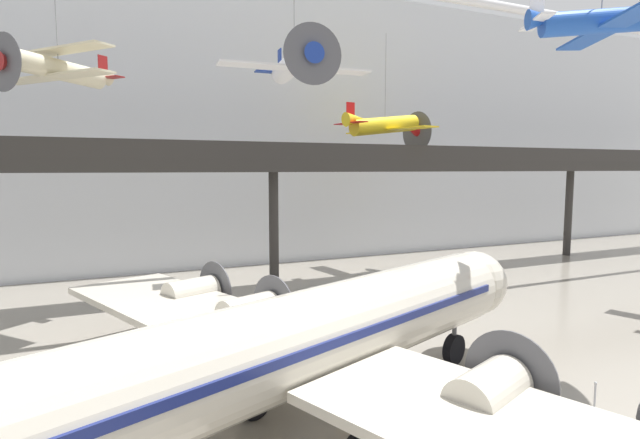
{
  "coord_description": "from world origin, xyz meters",
  "views": [
    {
      "loc": [
        -11.66,
        -10.12,
        8.51
      ],
      "look_at": [
        -2.55,
        10.2,
        6.21
      ],
      "focal_mm": 28.0,
      "sensor_mm": 36.0,
      "label": 1
    }
  ],
  "objects": [
    {
      "name": "airliner_silver_main",
      "position": [
        -6.54,
        3.29,
        3.27
      ],
      "size": [
        24.28,
        28.41,
        8.93
      ],
      "rotation": [
        0.0,
        0.0,
        0.37
      ],
      "color": "beige",
      "rests_on": "ground"
    },
    {
      "name": "suspended_plane_white_twin",
      "position": [
        -1.97,
        14.78,
        13.95
      ],
      "size": [
        8.11,
        6.61,
        6.63
      ],
      "rotation": [
        0.0,
        0.0,
        4.64
      ],
      "color": "silver"
    },
    {
      "name": "suspended_plane_blue_trainer",
      "position": [
        6.61,
        3.77,
        14.18
      ],
      "size": [
        5.85,
        6.62,
        6.17
      ],
      "rotation": [
        0.0,
        0.0,
        5.82
      ],
      "color": "#1E4CAD"
    },
    {
      "name": "suspended_plane_cream_biplane",
      "position": [
        -13.26,
        20.16,
        13.73
      ],
      "size": [
        6.55,
        6.87,
        6.87
      ],
      "rotation": [
        0.0,
        0.0,
        3.83
      ],
      "color": "beige"
    },
    {
      "name": "hangar_back_wall",
      "position": [
        0.0,
        33.18,
        12.23
      ],
      "size": [
        140.0,
        3.0,
        24.45
      ],
      "color": "silver",
      "rests_on": "ground"
    },
    {
      "name": "stanchion_barrier",
      "position": [
        3.98,
        1.21,
        0.33
      ],
      "size": [
        0.36,
        0.36,
        1.08
      ],
      "color": "#B2B5BA",
      "rests_on": "ground"
    },
    {
      "name": "suspended_plane_yellow_lowwing",
      "position": [
        9.41,
        24.32,
        11.86
      ],
      "size": [
        7.82,
        9.52,
        9.11
      ],
      "rotation": [
        0.0,
        0.0,
        0.16
      ],
      "color": "yellow"
    },
    {
      "name": "mezzanine_walkway",
      "position": [
        0.0,
        23.12,
        8.57
      ],
      "size": [
        110.0,
        3.2,
        10.24
      ],
      "color": "#2D2B28",
      "rests_on": "ground"
    }
  ]
}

